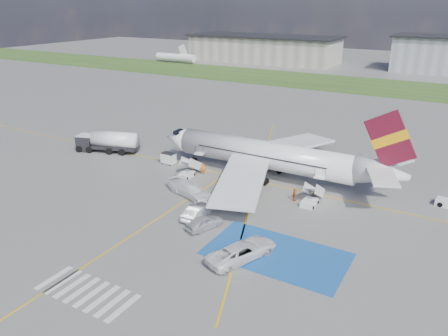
{
  "coord_description": "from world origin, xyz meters",
  "views": [
    {
      "loc": [
        24.42,
        -39.3,
        23.75
      ],
      "look_at": [
        -2.05,
        6.26,
        3.5
      ],
      "focal_mm": 35.0,
      "sensor_mm": 36.0,
      "label": 1
    }
  ],
  "objects": [
    {
      "name": "van_white_b",
      "position": [
        -5.26,
        3.18,
        1.15
      ],
      "size": [
        6.31,
        4.08,
        2.3
      ],
      "primitive_type": "imported",
      "rotation": [
        0.0,
        0.0,
        1.25
      ],
      "color": "white",
      "rests_on": "ground"
    },
    {
      "name": "taxiway_line_main",
      "position": [
        0.0,
        12.0,
        0.01
      ],
      "size": [
        120.0,
        0.2,
        0.01
      ],
      "primitive_type": "cube",
      "color": "gold",
      "rests_on": "ground"
    },
    {
      "name": "ground",
      "position": [
        0.0,
        0.0,
        0.0
      ],
      "size": [
        400.0,
        400.0,
        0.0
      ],
      "primitive_type": "plane",
      "color": "#60605E",
      "rests_on": "ground"
    },
    {
      "name": "car_silver_b",
      "position": [
        -1.14,
        -1.45,
        0.81
      ],
      "size": [
        1.95,
        4.99,
        1.62
      ],
      "primitive_type": "imported",
      "rotation": [
        0.0,
        0.0,
        3.19
      ],
      "color": "#B4B5BB",
      "rests_on": "ground"
    },
    {
      "name": "grass_strip",
      "position": [
        0.0,
        95.0,
        0.01
      ],
      "size": [
        400.0,
        30.0,
        0.01
      ],
      "primitive_type": "cube",
      "color": "#2D4C1E",
      "rests_on": "ground"
    },
    {
      "name": "fuel_tanker",
      "position": [
        -27.23,
        10.99,
        1.49
      ],
      "size": [
        10.72,
        5.81,
        3.55
      ],
      "rotation": [
        0.0,
        0.0,
        0.31
      ],
      "color": "black",
      "rests_on": "ground"
    },
    {
      "name": "van_white_a",
      "position": [
        7.38,
        -6.45,
        1.11
      ],
      "size": [
        4.67,
        6.48,
        2.21
      ],
      "primitive_type": "imported",
      "rotation": [
        0.0,
        0.0,
        2.77
      ],
      "color": "white",
      "rests_on": "ground"
    },
    {
      "name": "taxiway_line_diag",
      "position": [
        0.0,
        12.0,
        0.01
      ],
      "size": [
        20.71,
        56.45,
        0.01
      ],
      "primitive_type": "cube",
      "rotation": [
        0.0,
        0.0,
        0.35
      ],
      "color": "gold",
      "rests_on": "ground"
    },
    {
      "name": "airstairs_aft",
      "position": [
        9.0,
        8.7,
        0.62
      ],
      "size": [
        1.9,
        5.2,
        3.6
      ],
      "color": "silver",
      "rests_on": "ground"
    },
    {
      "name": "terminal_west",
      "position": [
        -55.0,
        130.0,
        5.0
      ],
      "size": [
        60.0,
        22.0,
        10.0
      ],
      "primitive_type": "cube",
      "color": "gray",
      "rests_on": "ground"
    },
    {
      "name": "taxiway_line_cross",
      "position": [
        -5.0,
        -10.0,
        0.01
      ],
      "size": [
        0.2,
        60.0,
        0.01
      ],
      "primitive_type": "cube",
      "color": "gold",
      "rests_on": "ground"
    },
    {
      "name": "crew_nose",
      "position": [
        -15.93,
        11.29,
        0.92
      ],
      "size": [
        1.1,
        1.14,
        1.85
      ],
      "primitive_type": "imported",
      "rotation": [
        0.0,
        0.0,
        -0.91
      ],
      "color": "#F7590D",
      "rests_on": "ground"
    },
    {
      "name": "crosswalk",
      "position": [
        -1.8,
        -18.0,
        0.01
      ],
      "size": [
        9.0,
        4.0,
        0.01
      ],
      "color": "silver",
      "rests_on": "ground"
    },
    {
      "name": "crew_fwd",
      "position": [
        -7.87,
        10.22,
        0.9
      ],
      "size": [
        0.78,
        0.72,
        1.8
      ],
      "primitive_type": "imported",
      "rotation": [
        0.0,
        0.0,
        0.58
      ],
      "color": "orange",
      "rests_on": "ground"
    },
    {
      "name": "airliner",
      "position": [
        1.51,
        14.0,
        3.39
      ],
      "size": [
        36.81,
        32.95,
        11.92
      ],
      "color": "silver",
      "rests_on": "ground"
    },
    {
      "name": "car_silver_a",
      "position": [
        0.94,
        -3.22,
        0.76
      ],
      "size": [
        3.25,
        4.83,
        1.53
      ],
      "primitive_type": "imported",
      "rotation": [
        0.0,
        0.0,
        2.79
      ],
      "color": "#A9AAB0",
      "rests_on": "ground"
    },
    {
      "name": "gpu_cart",
      "position": [
        -14.99,
        11.38,
        0.81
      ],
      "size": [
        2.19,
        1.45,
        1.79
      ],
      "rotation": [
        0.0,
        0.0,
        -0.03
      ],
      "color": "silver",
      "rests_on": "ground"
    },
    {
      "name": "crew_aft",
      "position": [
        6.9,
        8.55,
        0.85
      ],
      "size": [
        0.88,
        1.07,
        1.7
      ],
      "primitive_type": "imported",
      "rotation": [
        0.0,
        0.0,
        2.12
      ],
      "color": "#DB5B0B",
      "rests_on": "ground"
    },
    {
      "name": "airstairs_fwd",
      "position": [
        -9.5,
        8.7,
        0.62
      ],
      "size": [
        1.9,
        5.2,
        3.6
      ],
      "color": "silver",
      "rests_on": "ground"
    },
    {
      "name": "staging_box",
      "position": [
        10.0,
        -4.0,
        0.01
      ],
      "size": [
        14.0,
        8.0,
        0.01
      ],
      "primitive_type": "cube",
      "color": "#194D96",
      "rests_on": "ground"
    }
  ]
}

